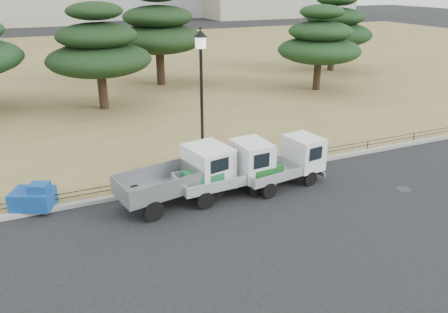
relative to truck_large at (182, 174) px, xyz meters
name	(u,v)px	position (x,y,z in m)	size (l,w,h in m)	color
ground	(245,207)	(1.92, -1.52, -1.06)	(220.00, 220.00, 0.00)	black
lawn	(106,67)	(1.92, 29.08, -0.99)	(120.00, 56.00, 0.15)	olive
curb	(218,178)	(1.92, 1.08, -0.98)	(120.00, 0.25, 0.16)	gray
truck_large	(182,174)	(0.00, 0.00, 0.00)	(4.64, 2.54, 1.91)	black
truck_kei_front	(231,170)	(1.95, -0.17, -0.08)	(3.83, 1.85, 1.98)	black
truck_kei_rear	(286,162)	(4.37, -0.29, -0.13)	(3.74, 2.00, 1.86)	black
street_lamp	(201,82)	(1.35, 1.38, 3.13)	(0.53, 0.53, 5.98)	black
pipe_fence	(217,169)	(1.92, 1.23, -0.63)	(38.00, 0.04, 0.40)	black
tarp_pile	(33,198)	(-5.23, 1.33, -0.54)	(1.72, 1.53, 0.94)	#124091
manhole	(403,189)	(8.42, -2.72, -1.06)	(0.60, 0.60, 0.01)	#2D2D30
pine_center_left	(98,49)	(-0.72, 13.77, 2.86)	(6.43, 6.43, 6.53)	black
pine_center_right	(158,29)	(4.57, 19.11, 3.33)	(6.91, 6.91, 7.33)	black
pine_east_near	(320,42)	(14.83, 12.74, 2.61)	(6.05, 6.05, 6.11)	black
pine_east_far	(334,26)	(20.43, 18.59, 2.97)	(6.69, 6.69, 6.73)	black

